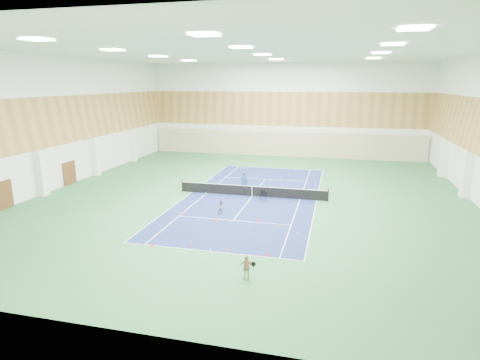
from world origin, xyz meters
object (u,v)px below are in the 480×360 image
coach (244,182)px  child_apron (246,267)px  tennis_net (252,190)px  child_court (221,207)px  ball_cart (263,196)px

coach → child_apron: size_ratio=1.52×
coach → tennis_net: bearing=142.7°
child_court → child_apron: size_ratio=0.88×
child_court → child_apron: child_apron is taller
tennis_net → child_court: 5.36m
tennis_net → child_apron: bearing=-79.1°
child_apron → ball_cart: child_apron is taller
tennis_net → ball_cart: size_ratio=15.44×
tennis_net → ball_cart: tennis_net is taller
tennis_net → coach: bearing=131.0°
coach → ball_cart: size_ratio=2.31×
child_court → ball_cart: child_court is taller
tennis_net → coach: (-0.97, 1.11, 0.41)m
child_court → ball_cart: (2.38, 4.26, -0.14)m
child_apron → coach: bearing=104.3°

